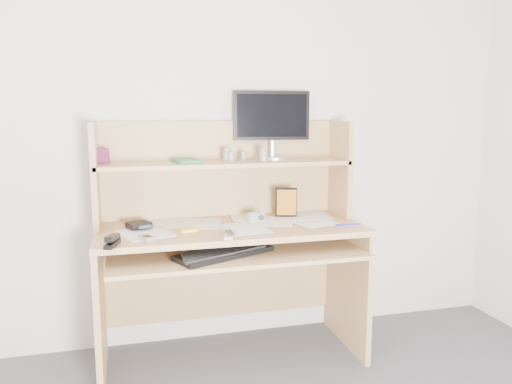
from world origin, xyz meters
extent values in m
cube|color=beige|center=(0.00, 1.80, 1.25)|extent=(3.60, 0.04, 2.50)
cube|color=tan|center=(0.00, 1.48, 0.73)|extent=(1.40, 0.60, 0.03)
cube|color=tan|center=(-0.68, 1.48, 0.36)|extent=(0.03, 0.56, 0.72)
cube|color=tan|center=(0.68, 1.48, 0.36)|extent=(0.03, 0.56, 0.72)
cube|color=tan|center=(0.00, 1.77, 0.34)|extent=(1.34, 0.02, 0.41)
cube|color=tan|center=(0.00, 1.36, 0.64)|extent=(1.28, 0.55, 0.02)
cube|color=tan|center=(0.00, 1.77, 1.02)|extent=(1.40, 0.02, 0.55)
cube|color=tan|center=(-0.68, 1.63, 1.02)|extent=(0.03, 0.30, 0.55)
cube|color=tan|center=(0.68, 1.63, 1.02)|extent=(0.03, 0.30, 0.55)
cube|color=tan|center=(0.00, 1.63, 1.07)|extent=(1.38, 0.30, 0.02)
cube|color=silver|center=(0.00, 1.48, 0.75)|extent=(1.32, 0.54, 0.01)
cube|color=black|center=(-0.08, 1.28, 0.66)|extent=(0.53, 0.37, 0.02)
cube|color=black|center=(-0.08, 1.28, 0.68)|extent=(0.49, 0.34, 0.01)
cube|color=#A7A6A2|center=(-0.06, 1.24, 0.76)|extent=(0.09, 0.16, 0.02)
cube|color=#A4A4A7|center=(-0.45, 1.28, 0.77)|extent=(0.09, 0.10, 0.02)
cube|color=black|center=(-0.60, 1.22, 0.78)|extent=(0.08, 0.15, 0.04)
cube|color=black|center=(-0.48, 1.55, 0.77)|extent=(0.14, 0.13, 0.03)
cube|color=yellow|center=(-0.24, 1.44, 0.76)|extent=(0.10, 0.10, 0.01)
cube|color=silver|center=(0.15, 1.52, 0.78)|extent=(0.09, 0.05, 0.05)
cube|color=black|center=(0.35, 1.60, 0.84)|extent=(0.12, 0.05, 0.17)
cylinder|color=#191BBF|center=(0.60, 1.32, 0.76)|extent=(0.14, 0.02, 0.01)
cube|color=maroon|center=(-0.64, 1.65, 1.12)|extent=(0.06, 0.03, 0.08)
cube|color=#338151|center=(-0.21, 1.62, 1.09)|extent=(0.16, 0.19, 0.02)
cylinder|color=black|center=(0.11, 1.65, 1.11)|extent=(0.05, 0.05, 0.05)
cylinder|color=white|center=(0.21, 1.59, 1.12)|extent=(0.05, 0.05, 0.07)
cylinder|color=black|center=(0.03, 1.62, 1.11)|extent=(0.05, 0.05, 0.05)
cylinder|color=silver|center=(0.01, 1.64, 1.12)|extent=(0.05, 0.05, 0.07)
cylinder|color=silver|center=(0.30, 1.71, 1.09)|extent=(0.23, 0.23, 0.01)
cylinder|color=silver|center=(0.30, 1.72, 1.14)|extent=(0.04, 0.04, 0.09)
cube|color=black|center=(0.30, 1.74, 1.33)|extent=(0.45, 0.04, 0.28)
cube|color=black|center=(0.30, 1.72, 1.33)|extent=(0.41, 0.02, 0.24)
camera|label=1|loc=(-0.53, -1.06, 1.35)|focal=35.00mm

